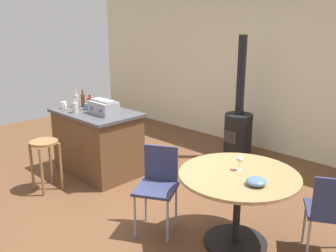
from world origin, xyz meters
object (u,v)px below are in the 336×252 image
at_px(dining_table, 238,190).
at_px(bottle_2, 76,100).
at_px(cup_1, 64,105).
at_px(folding_chair_far, 331,210).
at_px(kitchen_island, 98,142).
at_px(bottle_1, 75,107).
at_px(folding_chair_near, 158,182).
at_px(cup_0, 87,107).
at_px(wood_stove, 238,128).
at_px(toolbox, 104,107).
at_px(wine_glass, 240,160).
at_px(bottle_3, 83,100).
at_px(wooden_stool, 45,154).
at_px(bottle_0, 90,102).
at_px(serving_bowl, 256,182).

xyz_separation_m(dining_table, bottle_2, (-2.86, 0.07, 0.43)).
bearing_deg(cup_1, folding_chair_far, 7.22).
height_order(kitchen_island, bottle_1, bottle_1).
xyz_separation_m(folding_chair_far, bottle_1, (-3.32, -0.48, 0.47)).
height_order(folding_chair_near, cup_0, cup_0).
distance_m(wood_stove, bottle_2, 2.52).
relative_size(dining_table, folding_chair_far, 1.32).
relative_size(folding_chair_near, toolbox, 2.22).
bearing_deg(folding_chair_near, wine_glass, 29.91).
height_order(kitchen_island, bottle_2, bottle_2).
height_order(bottle_2, bottle_3, bottle_3).
bearing_deg(toolbox, wooden_stool, -103.82).
bearing_deg(cup_1, folding_chair_near, -5.89).
xyz_separation_m(cup_0, cup_1, (-0.29, -0.19, 0.01)).
xyz_separation_m(wooden_stool, folding_chair_near, (1.69, 0.36, 0.04)).
bearing_deg(bottle_0, folding_chair_far, 2.44).
bearing_deg(serving_bowl, wine_glass, 148.69).
relative_size(toolbox, serving_bowl, 2.20).
xyz_separation_m(folding_chair_far, wood_stove, (-2.11, 1.69, -0.02)).
relative_size(bottle_1, cup_1, 1.74).
bearing_deg(kitchen_island, bottle_1, -118.40).
height_order(wooden_stool, serving_bowl, serving_bowl).
bearing_deg(cup_1, toolbox, 18.77).
distance_m(bottle_1, wine_glass, 2.54).
relative_size(dining_table, wood_stove, 0.59).
bearing_deg(wooden_stool, dining_table, 15.80).
relative_size(dining_table, wine_glass, 7.93).
bearing_deg(dining_table, serving_bowl, -23.62).
relative_size(folding_chair_far, cup_0, 8.09).
distance_m(kitchen_island, bottle_1, 0.59).
height_order(folding_chair_far, cup_1, cup_1).
height_order(folding_chair_near, folding_chair_far, folding_chair_near).
distance_m(folding_chair_near, wood_stove, 2.45).
xyz_separation_m(kitchen_island, toolbox, (0.20, -0.01, 0.54)).
distance_m(wood_stove, cup_0, 2.36).
bearing_deg(kitchen_island, folding_chair_near, -14.86).
height_order(bottle_0, cup_0, bottle_0).
xyz_separation_m(wood_stove, bottle_3, (-1.45, -1.88, 0.52)).
distance_m(folding_chair_far, bottle_2, 3.65).
relative_size(kitchen_island, bottle_3, 4.88).
distance_m(bottle_1, serving_bowl, 2.83).
distance_m(kitchen_island, bottle_3, 0.66).
relative_size(wooden_stool, cup_0, 6.20).
xyz_separation_m(bottle_2, wine_glass, (2.82, -0.00, -0.15)).
bearing_deg(kitchen_island, wine_glass, -1.04).
bearing_deg(wine_glass, cup_1, -176.29).
relative_size(bottle_3, wine_glass, 1.77).
bearing_deg(serving_bowl, bottle_3, 175.09).
distance_m(toolbox, bottle_1, 0.41).
bearing_deg(folding_chair_near, cup_1, 174.11).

